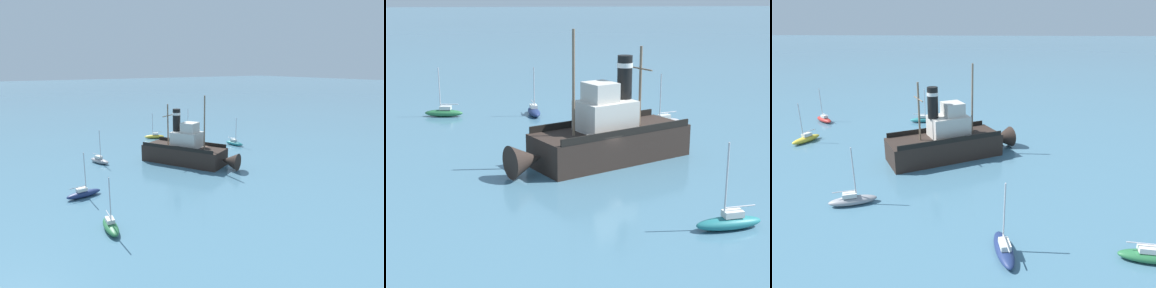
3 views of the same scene
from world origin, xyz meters
TOP-DOWN VIEW (x-y plane):
  - ground_plane at (0.00, 0.00)m, footprint 600.00×600.00m
  - old_tugboat at (1.49, -0.19)m, footprint 9.83×14.27m
  - sailboat_grey at (12.29, -7.07)m, footprint 2.32×3.95m
  - sailboat_green at (18.07, 13.83)m, footprint 1.51×3.90m
  - sailboat_yellow at (-2.19, -18.28)m, footprint 3.90×2.64m
  - sailboat_teal at (-11.54, -5.38)m, footprint 1.69×3.93m
  - sailboat_navy at (17.90, 4.85)m, footprint 3.93×1.68m
  - sailboat_red at (-10.87, -19.94)m, footprint 3.28×3.62m

SIDE VIEW (x-z plane):
  - ground_plane at x=0.00m, z-range 0.00..0.00m
  - sailboat_grey at x=12.29m, z-range -2.02..2.88m
  - sailboat_green at x=18.07m, z-range -2.02..2.88m
  - sailboat_yellow at x=-2.19m, z-range -2.02..2.88m
  - sailboat_teal at x=-11.54m, z-range -2.02..2.88m
  - sailboat_navy at x=17.90m, z-range -2.02..2.88m
  - sailboat_red at x=-10.87m, z-range -2.02..2.88m
  - old_tugboat at x=1.49m, z-range -3.12..6.78m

